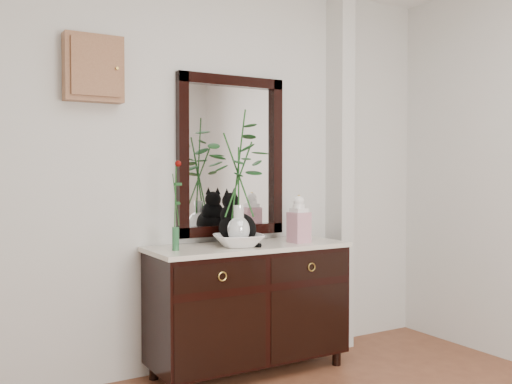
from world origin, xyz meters
TOP-DOWN VIEW (x-y plane):
  - wall_back at (0.00, 1.98)m, footprint 3.60×0.04m
  - pilaster at (1.00, 1.90)m, footprint 0.12×0.20m
  - sideboard at (0.10, 1.73)m, footprint 1.33×0.52m
  - wall_mirror at (0.10, 1.97)m, footprint 0.80×0.06m
  - key_cabinet at (-0.85, 1.94)m, footprint 0.35×0.10m
  - cat at (0.04, 1.78)m, footprint 0.32×0.36m
  - lotus_bowl at (-0.01, 1.67)m, footprint 0.38×0.38m
  - vase_branches at (-0.01, 1.67)m, footprint 0.46×0.46m
  - bud_vase_rose at (-0.42, 1.71)m, footprint 0.08×0.08m
  - ginger_jar at (0.45, 1.65)m, footprint 0.13×0.13m

SIDE VIEW (x-z plane):
  - sideboard at x=0.10m, z-range 0.06..0.88m
  - lotus_bowl at x=-0.01m, z-range 0.85..0.93m
  - ginger_jar at x=0.45m, z-range 0.85..1.18m
  - cat at x=0.04m, z-range 0.85..1.20m
  - bud_vase_rose at x=-0.42m, z-range 0.85..1.41m
  - vase_branches at x=-0.01m, z-range 0.87..1.74m
  - wall_back at x=0.00m, z-range 0.00..2.70m
  - pilaster at x=1.00m, z-range 0.00..2.70m
  - wall_mirror at x=0.10m, z-range 0.89..1.99m
  - key_cabinet at x=-0.85m, z-range 1.75..2.15m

